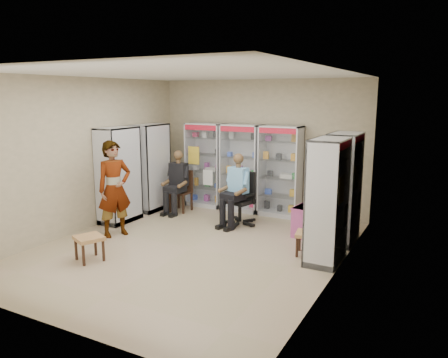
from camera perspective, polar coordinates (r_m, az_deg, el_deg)
The scene contains 18 objects.
floor at distance 7.82m, azimuth -4.20°, elevation -8.98°, with size 6.00×6.00×0.00m, color tan.
room_shell at distance 7.38m, azimuth -4.41°, elevation 5.54°, with size 5.02×6.02×3.01m.
cabinet_back_left at distance 10.49m, azimuth -2.39°, elevation 1.85°, with size 0.90×0.50×2.00m, color #B2B3B9.
cabinet_back_mid at distance 10.05m, azimuth 2.29°, elevation 1.45°, with size 0.90×0.50×2.00m, color silver.
cabinet_back_right at distance 9.68m, azimuth 7.37°, elevation 1.00°, with size 0.90×0.50×2.00m, color silver.
cabinet_right_far at distance 8.17m, azimuth 15.30°, elevation -1.18°, with size 0.50×0.90×2.00m, color silver.
cabinet_right_near at distance 7.12m, azimuth 13.33°, elevation -2.85°, with size 0.50×0.90×2.00m, color #AEB0B6.
cabinet_left_far at distance 10.24m, azimuth -9.53°, elevation 1.48°, with size 0.50×0.90×2.00m, color #AFB2B6.
cabinet_left_near at distance 9.40m, azimuth -13.59°, elevation 0.48°, with size 0.50×0.90×2.00m, color #A9ACB0.
wooden_chair at distance 10.11m, azimuth -5.68°, elevation -1.60°, with size 0.42×0.42×0.94m, color black.
seated_customer at distance 10.03m, azimuth -5.86°, elevation -0.54°, with size 0.44×0.60×1.34m, color black, non-canonical shape.
office_chair at distance 9.03m, azimuth 2.09°, elevation -2.56°, with size 0.60×0.60×1.10m, color black.
seated_shopkeeper at distance 8.95m, azimuth 1.96°, elevation -1.69°, with size 0.46×0.64×1.40m, color #6989CF, non-canonical shape.
pink_trunk at distance 8.48m, azimuth 11.38°, elevation -5.53°, with size 0.60×0.58×0.58m, color #A84385.
tea_glass at distance 8.44m, azimuth 11.19°, elevation -3.20°, with size 0.07×0.07×0.10m, color #5D2608.
woven_stool_a at distance 7.56m, azimuth 10.88°, elevation -8.28°, with size 0.40×0.40×0.40m, color #9B6C41.
woven_stool_b at distance 7.51m, azimuth -17.15°, elevation -8.64°, with size 0.41×0.41×0.41m, color #A48545.
standing_man at distance 8.49m, azimuth -14.11°, elevation -1.25°, with size 0.67×0.44×1.83m, color gray.
Camera 1 is at (3.92, -6.21, 2.67)m, focal length 35.00 mm.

